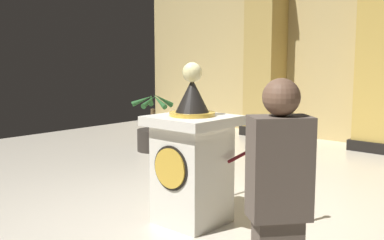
{
  "coord_description": "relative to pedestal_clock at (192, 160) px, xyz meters",
  "views": [
    {
      "loc": [
        3.26,
        -3.79,
        1.79
      ],
      "look_at": [
        -0.0,
        -0.17,
        1.12
      ],
      "focal_mm": 43.95,
      "sensor_mm": 36.0,
      "label": 1
    }
  ],
  "objects": [
    {
      "name": "potted_palm_left",
      "position": [
        -3.1,
        2.34,
        -0.39
      ],
      "size": [
        0.8,
        0.76,
        1.12
      ],
      "color": "#2D2823",
      "rests_on": "ground_plane"
    },
    {
      "name": "column_left",
      "position": [
        -2.55,
        5.28,
        1.03
      ],
      "size": [
        0.86,
        0.86,
        3.47
      ],
      "color": "black",
      "rests_on": "ground_plane"
    },
    {
      "name": "stanchion_near",
      "position": [
        0.83,
        0.52,
        -0.32
      ],
      "size": [
        0.24,
        0.24,
        1.06
      ],
      "color": "gold",
      "rests_on": "ground_plane"
    },
    {
      "name": "pedestal_clock",
      "position": [
        0.0,
        0.0,
        0.0
      ],
      "size": [
        0.8,
        0.8,
        1.72
      ],
      "color": "silver",
      "rests_on": "ground_plane"
    },
    {
      "name": "column_centre_rear",
      "position": [
        0.0,
        5.28,
        1.03
      ],
      "size": [
        0.89,
        0.89,
        3.47
      ],
      "color": "black",
      "rests_on": "ground_plane"
    },
    {
      "name": "stanchion_far",
      "position": [
        -0.8,
        0.7,
        -0.35
      ],
      "size": [
        0.24,
        0.24,
        0.99
      ],
      "color": "gold",
      "rests_on": "ground_plane"
    },
    {
      "name": "velvet_rope",
      "position": [
        0.01,
        0.61,
        0.1
      ],
      "size": [
        0.94,
        0.92,
        0.22
      ],
      "color": "#591419"
    },
    {
      "name": "ground_plane",
      "position": [
        0.0,
        0.18,
        -0.69
      ],
      "size": [
        12.91,
        12.91,
        0.0
      ],
      "primitive_type": "plane",
      "color": "beige"
    },
    {
      "name": "bystander_guest",
      "position": [
        1.83,
        -1.26,
        0.19
      ],
      "size": [
        0.4,
        0.42,
        1.66
      ],
      "color": "brown",
      "rests_on": "ground_plane"
    }
  ]
}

